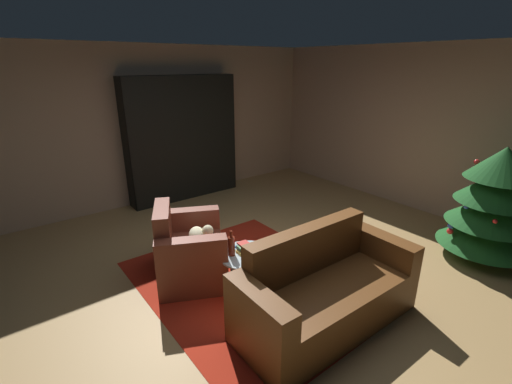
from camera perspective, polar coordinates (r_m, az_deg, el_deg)
The scene contains 11 objects.
ground_plane at distance 4.32m, azimuth 1.14°, elevation -13.17°, with size 8.05×8.05×0.00m, color #AC8651.
wall_back at distance 6.40m, azimuth 25.85°, elevation 8.81°, with size 6.41×0.06×2.67m, color tan.
wall_left at distance 6.48m, azimuth -16.97°, elevation 10.04°, with size 0.06×6.83×2.67m, color tan.
area_rug at distance 4.19m, azimuth -0.75°, elevation -14.29°, with size 2.71×2.17×0.01m, color #A52312.
bookshelf_unit at distance 6.57m, azimuth -10.73°, elevation 8.09°, with size 0.33×2.03×2.17m.
armchair_red at distance 4.21m, azimuth -10.75°, elevation -9.38°, with size 1.18×1.08×0.89m.
couch_red at distance 3.55m, azimuth 10.93°, elevation -15.61°, with size 0.80×1.83×0.90m.
coffee_table at distance 3.93m, azimuth -1.37°, elevation -10.46°, with size 0.63×0.63×0.42m.
book_stack_on_table at distance 3.91m, azimuth -1.75°, elevation -9.08°, with size 0.22×0.18×0.09m.
bottle_on_table at distance 3.84m, azimuth -3.97°, elevation -8.57°, with size 0.08×0.08×0.29m.
decorated_tree at distance 5.25m, azimuth 33.86°, elevation -1.64°, with size 1.13×1.13×1.45m.
Camera 1 is at (2.80, -2.28, 2.37)m, focal length 24.93 mm.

